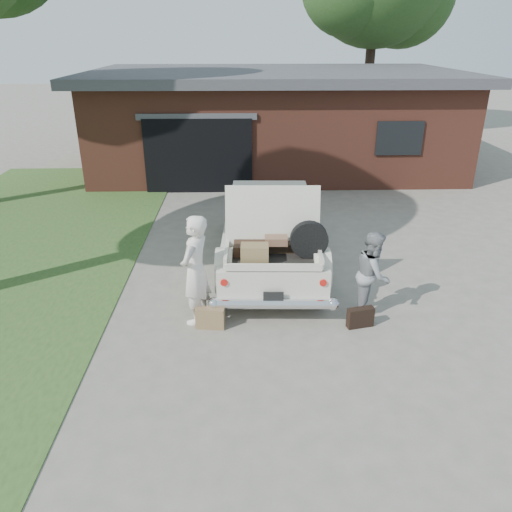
{
  "coord_description": "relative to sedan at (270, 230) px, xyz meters",
  "views": [
    {
      "loc": [
        -0.23,
        -6.88,
        4.43
      ],
      "look_at": [
        0.0,
        0.6,
        1.1
      ],
      "focal_mm": 35.0,
      "sensor_mm": 36.0,
      "label": 1
    }
  ],
  "objects": [
    {
      "name": "ground",
      "position": [
        -0.36,
        -2.71,
        -0.74
      ],
      "size": [
        90.0,
        90.0,
        0.0
      ],
      "primitive_type": "plane",
      "color": "gray",
      "rests_on": "ground"
    },
    {
      "name": "house",
      "position": [
        0.62,
        8.76,
        0.93
      ],
      "size": [
        12.8,
        7.8,
        3.3
      ],
      "color": "brown",
      "rests_on": "ground"
    },
    {
      "name": "sedan",
      "position": [
        0.0,
        0.0,
        0.0
      ],
      "size": [
        2.13,
        5.09,
        2.06
      ],
      "rotation": [
        0.0,
        0.0,
        -0.03
      ],
      "color": "beige",
      "rests_on": "ground"
    },
    {
      "name": "woman_left",
      "position": [
        -1.35,
        -2.28,
        0.2
      ],
      "size": [
        0.68,
        0.8,
        1.87
      ],
      "primitive_type": "imported",
      "rotation": [
        0.0,
        0.0,
        -1.97
      ],
      "color": "silver",
      "rests_on": "ground"
    },
    {
      "name": "woman_right",
      "position": [
        1.61,
        -2.12,
        0.01
      ],
      "size": [
        0.74,
        0.85,
        1.5
      ],
      "primitive_type": "imported",
      "rotation": [
        0.0,
        0.0,
        1.31
      ],
      "color": "gray",
      "rests_on": "ground"
    },
    {
      "name": "suitcase_left",
      "position": [
        -1.12,
        -2.53,
        -0.56
      ],
      "size": [
        0.48,
        0.2,
        0.36
      ],
      "primitive_type": "cube",
      "rotation": [
        0.0,
        0.0,
        -0.12
      ],
      "color": "olive",
      "rests_on": "ground"
    },
    {
      "name": "suitcase_right",
      "position": [
        1.35,
        -2.56,
        -0.57
      ],
      "size": [
        0.46,
        0.24,
        0.34
      ],
      "primitive_type": "cube",
      "rotation": [
        0.0,
        0.0,
        0.23
      ],
      "color": "black",
      "rests_on": "ground"
    }
  ]
}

